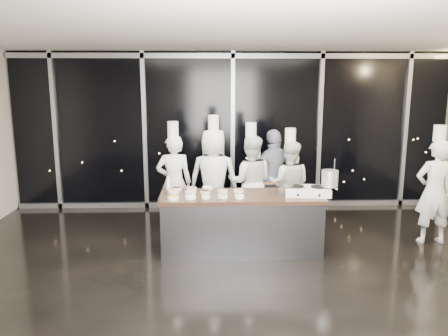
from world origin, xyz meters
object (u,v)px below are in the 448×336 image
at_px(chef_center, 250,182).
at_px(chef_right, 289,184).
at_px(demo_counter, 241,223).
at_px(chef_far_left, 174,182).
at_px(guest, 274,177).
at_px(chef_left, 214,178).
at_px(chef_side, 434,191).
at_px(stove, 307,191).
at_px(frying_pan, 285,184).
at_px(stock_pot, 330,178).

xyz_separation_m(chef_center, chef_right, (0.70, 0.01, -0.05)).
distance_m(demo_counter, chef_far_left, 1.59).
distance_m(guest, chef_right, 0.34).
bearing_deg(demo_counter, chef_left, 109.79).
height_order(guest, chef_side, chef_side).
xyz_separation_m(chef_center, guest, (0.46, 0.24, 0.03)).
distance_m(stove, chef_left, 1.84).
height_order(frying_pan, chef_right, chef_right).
xyz_separation_m(stove, chef_left, (-1.41, 1.19, -0.05)).
height_order(chef_far_left, chef_right, chef_far_left).
xyz_separation_m(stock_pot, chef_far_left, (-2.43, 1.16, -0.29)).
distance_m(frying_pan, chef_right, 1.19).
bearing_deg(frying_pan, stove, -1.90).
height_order(frying_pan, stock_pot, stock_pot).
bearing_deg(chef_center, frying_pan, 117.42).
height_order(stock_pot, chef_side, chef_side).
height_order(chef_left, chef_right, chef_left).
height_order(frying_pan, chef_far_left, chef_far_left).
relative_size(chef_far_left, chef_right, 1.07).
bearing_deg(chef_far_left, chef_right, 176.56).
height_order(stock_pot, chef_center, chef_center).
xyz_separation_m(chef_far_left, guest, (1.81, 0.30, 0.01)).
relative_size(stock_pot, chef_left, 0.12).
height_order(stove, chef_center, chef_center).
xyz_separation_m(demo_counter, chef_left, (-0.41, 1.14, 0.46)).
height_order(chef_center, chef_side, chef_side).
xyz_separation_m(demo_counter, frying_pan, (0.67, 0.00, 0.61)).
distance_m(stock_pot, guest, 1.60).
height_order(demo_counter, stock_pot, stock_pot).
bearing_deg(chef_center, chef_far_left, 9.22).
xyz_separation_m(stock_pot, chef_left, (-1.73, 1.23, -0.25)).
bearing_deg(stove, frying_pan, 178.10).
bearing_deg(stove, chef_far_left, 159.31).
bearing_deg(guest, chef_far_left, -15.38).
xyz_separation_m(chef_far_left, chef_left, (0.70, 0.08, 0.04)).
relative_size(stove, chef_far_left, 0.37).
bearing_deg(demo_counter, chef_far_left, 136.21).
height_order(chef_left, guest, chef_left).
bearing_deg(stove, guest, 108.97).
bearing_deg(chef_side, demo_counter, 2.83).
xyz_separation_m(chef_far_left, chef_right, (2.04, 0.07, -0.07)).
height_order(chef_right, chef_side, chef_side).
bearing_deg(frying_pan, chef_side, 12.98).
distance_m(stove, stock_pot, 0.38).
bearing_deg(stock_pot, chef_left, 144.53).
xyz_separation_m(frying_pan, guest, (0.04, 1.35, -0.19)).
bearing_deg(chef_right, chef_far_left, 17.40).
xyz_separation_m(frying_pan, chef_right, (0.27, 1.12, -0.27)).
distance_m(chef_far_left, chef_side, 4.31).
bearing_deg(frying_pan, stock_pot, -1.64).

